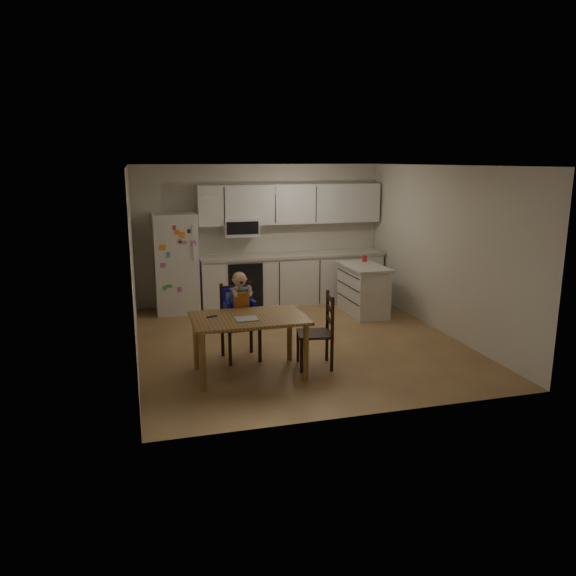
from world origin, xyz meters
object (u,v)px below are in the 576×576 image
Objects in this scene: chair_booster at (239,306)px; kitchen_island at (363,289)px; dining_table at (249,325)px; chair_side at (322,326)px; refrigerator at (176,263)px; red_cup at (365,259)px.

kitchen_island is at bearing 28.91° from chair_booster.
dining_table is (-2.43, -2.25, 0.21)m from kitchen_island.
chair_side is (-1.49, -2.22, 0.11)m from kitchen_island.
refrigerator is 1.49× the size of kitchen_island.
chair_booster is at bearing 90.39° from dining_table.
refrigerator reaches higher than dining_table.
kitchen_island is at bearing 42.80° from dining_table.
chair_side is at bearing -63.97° from refrigerator.
dining_table is 0.62m from chair_booster.
chair_side is (-1.63, -2.53, -0.36)m from red_cup.
chair_booster is at bearing -142.93° from red_cup.
kitchen_island is 0.59m from red_cup.
kitchen_island is 0.97× the size of chair_booster.
kitchen_island is 10.84× the size of red_cup.
chair_booster is at bearing -76.82° from refrigerator.
chair_booster reaches higher than dining_table.
kitchen_island is 2.94m from chair_booster.
dining_table is at bearing -135.09° from red_cup.
refrigerator is at bearing 100.79° from dining_table.
chair_side reaches higher than dining_table.
red_cup is at bearing 44.91° from dining_table.
refrigerator is at bearing 162.26° from kitchen_island.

